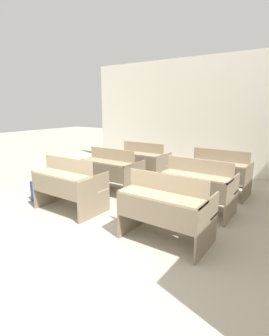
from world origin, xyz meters
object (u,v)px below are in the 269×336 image
Objects in this scene: bench_second_right at (198,186)px; schoolbag at (40,191)px; bench_third_right at (219,172)px; bench_third_left at (143,161)px; bench_second_left at (112,171)px; bench_front_left at (69,184)px; bench_front_right at (166,208)px.

bench_second_right is 2.96m from schoolbag.
bench_second_right is 1.17m from bench_third_right.
bench_second_right and bench_third_left have the same top height.
bench_second_left is 1.00× the size of bench_second_right.
bench_third_left is (0.00, 2.33, 0.00)m from bench_front_left.
bench_front_right is 2.35m from bench_third_right.
bench_third_right is (1.86, 0.02, 0.00)m from bench_third_left.
bench_second_left is (-0.02, 1.18, 0.00)m from bench_front_left.
schoolbag is at bearing -138.80° from bench_third_right.
bench_front_left is 1.00× the size of bench_second_left.
bench_front_right is 1.00× the size of bench_second_left.
bench_third_left and bench_third_right have the same top height.
bench_second_left is 2.21m from bench_third_right.
bench_second_left is at bearing 90.75° from bench_front_left.
bench_second_right is (-0.02, 1.18, 0.00)m from bench_front_right.
bench_front_left is at bearing -147.76° from bench_second_right.
bench_second_right is 2.19m from bench_third_left.
bench_third_right is 2.94× the size of schoolbag.
bench_second_right is at bearing 90.96° from bench_front_right.
bench_third_left is at bearing 70.46° from schoolbag.
bench_second_right is (1.88, -0.00, 0.00)m from bench_second_left.
bench_third_right is (-0.00, 1.17, 0.00)m from bench_second_right.
bench_second_left is at bearing 148.19° from bench_front_right.
bench_third_left is 2.50m from schoolbag.
bench_second_left is at bearing 55.71° from schoolbag.
bench_third_left is (0.02, 1.15, 0.00)m from bench_second_left.
bench_third_left is at bearing 128.95° from bench_front_right.
schoolbag is at bearing -179.49° from bench_front_left.
bench_front_left is at bearing -90.09° from bench_third_left.
bench_third_right is at bearing 0.50° from bench_third_left.
bench_front_left is 1.00× the size of bench_third_right.
schoolbag is (-2.69, -1.19, -0.28)m from bench_second_right.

